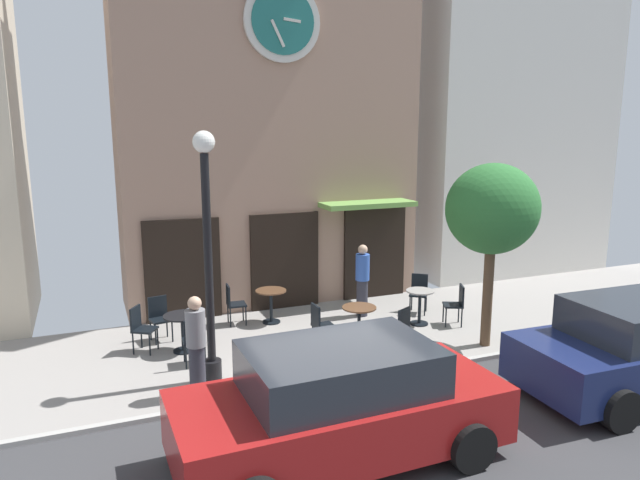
{
  "coord_description": "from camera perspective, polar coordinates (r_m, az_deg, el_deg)",
  "views": [
    {
      "loc": [
        -3.65,
        -8.26,
        4.29
      ],
      "look_at": [
        0.64,
        2.26,
        2.06
      ],
      "focal_mm": 32.45,
      "sensor_mm": 36.0,
      "label": 1
    }
  ],
  "objects": [
    {
      "name": "street_lamp",
      "position": [
        9.73,
        -10.97,
        -1.8
      ],
      "size": [
        0.36,
        0.36,
        4.23
      ],
      "color": "black",
      "rests_on": "ground_plane"
    },
    {
      "name": "cafe_chair_curbside",
      "position": [
        10.84,
        -12.28,
        -9.46
      ],
      "size": [
        0.42,
        0.42,
        0.9
      ],
      "color": "black",
      "rests_on": "ground_plane"
    },
    {
      "name": "cafe_table_center_left",
      "position": [
        12.94,
        9.81,
        -6.05
      ],
      "size": [
        0.61,
        0.61,
        0.77
      ],
      "color": "black",
      "rests_on": "ground_plane"
    },
    {
      "name": "cafe_chair_right_end",
      "position": [
        11.77,
        -17.27,
        -8.05
      ],
      "size": [
        0.55,
        0.55,
        0.9
      ],
      "color": "black",
      "rests_on": "ground_plane"
    },
    {
      "name": "parked_car_red",
      "position": [
        7.77,
        1.98,
        -15.9
      ],
      "size": [
        4.32,
        2.06,
        1.55
      ],
      "color": "maroon",
      "rests_on": "ground_plane"
    },
    {
      "name": "cafe_chair_by_entrance",
      "position": [
        11.4,
        0.01,
        -8.16
      ],
      "size": [
        0.42,
        0.42,
        0.9
      ],
      "color": "black",
      "rests_on": "ground_plane"
    },
    {
      "name": "cafe_table_near_curb",
      "position": [
        11.65,
        3.87,
        -7.69
      ],
      "size": [
        0.69,
        0.69,
        0.77
      ],
      "color": "black",
      "rests_on": "ground_plane"
    },
    {
      "name": "cafe_table_center_right",
      "position": [
        11.56,
        -13.4,
        -8.19
      ],
      "size": [
        0.72,
        0.72,
        0.74
      ],
      "color": "black",
      "rests_on": "ground_plane"
    },
    {
      "name": "street_tree",
      "position": [
        11.55,
        16.64,
        2.84
      ],
      "size": [
        1.84,
        1.66,
        3.62
      ],
      "color": "brown",
      "rests_on": "ground_plane"
    },
    {
      "name": "neighbor_building_right",
      "position": [
        19.29,
        16.5,
        18.33
      ],
      "size": [
        6.06,
        4.59,
        13.72
      ],
      "color": "silver",
      "rests_on": "ground_plane"
    },
    {
      "name": "ground_plane",
      "position": [
        9.24,
        3.99,
        -16.76
      ],
      "size": [
        26.42,
        10.96,
        0.13
      ],
      "color": "gray"
    },
    {
      "name": "cafe_table_center",
      "position": [
        12.91,
        -4.85,
        -5.92
      ],
      "size": [
        0.68,
        0.68,
        0.75
      ],
      "color": "black",
      "rests_on": "ground_plane"
    },
    {
      "name": "cafe_chair_outer",
      "position": [
        11.32,
        7.86,
        -8.4
      ],
      "size": [
        0.54,
        0.54,
        0.9
      ],
      "color": "black",
      "rests_on": "ground_plane"
    },
    {
      "name": "pedestrian_grey",
      "position": [
        9.59,
        -12.1,
        -10.1
      ],
      "size": [
        0.38,
        0.38,
        1.67
      ],
      "color": "#2D2D38",
      "rests_on": "ground_plane"
    },
    {
      "name": "cafe_chair_left_end",
      "position": [
        12.88,
        -8.6,
        -6.0
      ],
      "size": [
        0.43,
        0.43,
        0.9
      ],
      "color": "black",
      "rests_on": "ground_plane"
    },
    {
      "name": "cafe_chair_under_awning",
      "position": [
        13.77,
        9.73,
        -4.9
      ],
      "size": [
        0.56,
        0.56,
        0.9
      ],
      "color": "black",
      "rests_on": "ground_plane"
    },
    {
      "name": "clock_building",
      "position": [
        14.54,
        -5.12,
        17.4
      ],
      "size": [
        7.2,
        3.29,
        11.44
      ],
      "color": "#9E7A66",
      "rests_on": "ground_plane"
    },
    {
      "name": "cafe_chair_near_lamp",
      "position": [
        12.29,
        -15.56,
        -7.14
      ],
      "size": [
        0.46,
        0.46,
        0.9
      ],
      "color": "black",
      "rests_on": "ground_plane"
    },
    {
      "name": "cafe_chair_facing_street",
      "position": [
        13.06,
        13.34,
        -5.94
      ],
      "size": [
        0.53,
        0.53,
        0.9
      ],
      "color": "black",
      "rests_on": "ground_plane"
    },
    {
      "name": "pedestrian_blue",
      "position": [
        13.26,
        4.2,
        -3.9
      ],
      "size": [
        0.37,
        0.37,
        1.67
      ],
      "color": "#2D2D38",
      "rests_on": "ground_plane"
    }
  ]
}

